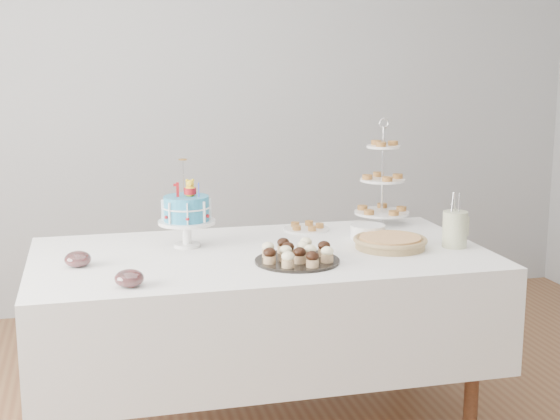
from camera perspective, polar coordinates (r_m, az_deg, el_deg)
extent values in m
cube|color=#A0A3A5|center=(4.90, -5.85, 8.38)|extent=(5.00, 0.04, 2.70)
cube|color=silver|center=(3.38, -1.38, -6.78)|extent=(1.92, 1.02, 0.45)
cylinder|color=brown|center=(3.05, -15.40, -13.58)|extent=(0.06, 0.06, 0.67)
cylinder|color=brown|center=(3.40, 13.93, -10.79)|extent=(0.06, 0.06, 0.67)
cylinder|color=brown|center=(3.73, -15.19, -8.85)|extent=(0.06, 0.06, 0.67)
cylinder|color=brown|center=(4.03, 8.99, -7.07)|extent=(0.06, 0.06, 0.67)
cylinder|color=teal|center=(3.40, -6.86, 0.13)|extent=(0.20, 0.20, 0.11)
torus|color=white|center=(3.40, -6.87, 0.22)|extent=(0.21, 0.21, 0.01)
cube|color=#B21218|center=(3.38, -7.50, 1.49)|extent=(0.02, 0.01, 0.06)
cylinder|color=blue|center=(3.36, -5.97, 1.49)|extent=(0.01, 0.01, 0.06)
cylinder|color=silver|center=(3.40, -7.08, 2.35)|extent=(0.00, 0.00, 0.15)
cylinder|color=gold|center=(3.39, -7.11, 3.69)|extent=(0.04, 0.04, 0.01)
cylinder|color=black|center=(3.16, 1.27, -3.74)|extent=(0.35, 0.35, 0.01)
ellipsoid|color=black|center=(3.13, 0.09, -2.93)|extent=(0.05, 0.05, 0.04)
ellipsoid|color=#FFF6C5|center=(3.17, 2.45, -2.79)|extent=(0.05, 0.05, 0.04)
cylinder|color=#A38758|center=(3.42, 8.05, -2.47)|extent=(0.30, 0.30, 0.04)
cylinder|color=#BD8349|center=(3.41, 8.06, -2.10)|extent=(0.27, 0.27, 0.02)
torus|color=#A38758|center=(3.41, 8.06, -2.17)|extent=(0.32, 0.32, 0.02)
cylinder|color=silver|center=(3.85, 7.51, 2.48)|extent=(0.01, 0.01, 0.48)
cylinder|color=white|center=(3.88, 7.44, -0.19)|extent=(0.27, 0.27, 0.01)
cylinder|color=white|center=(3.86, 7.51, 2.20)|extent=(0.22, 0.22, 0.01)
cylinder|color=white|center=(3.83, 7.57, 4.62)|extent=(0.16, 0.16, 0.01)
torus|color=silver|center=(3.82, 7.61, 6.31)|extent=(0.05, 0.01, 0.05)
cylinder|color=white|center=(3.58, 6.44, -1.58)|extent=(0.16, 0.16, 0.06)
cylinder|color=white|center=(3.73, 1.95, -1.41)|extent=(0.22, 0.22, 0.01)
ellipsoid|color=silver|center=(2.88, -10.96, -4.92)|extent=(0.11, 0.11, 0.06)
cylinder|color=#5A0707|center=(2.88, -10.96, -5.02)|extent=(0.07, 0.07, 0.03)
ellipsoid|color=silver|center=(3.19, -14.57, -3.49)|extent=(0.11, 0.11, 0.06)
cylinder|color=#5A0707|center=(3.19, -14.57, -3.58)|extent=(0.07, 0.07, 0.03)
cylinder|color=white|center=(3.48, 12.67, -1.38)|extent=(0.11, 0.11, 0.16)
cylinder|color=white|center=(3.49, 13.57, -1.15)|extent=(0.01, 0.01, 0.08)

